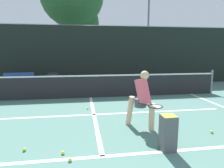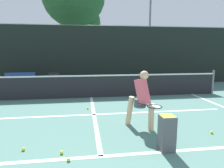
{
  "view_description": "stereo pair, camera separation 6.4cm",
  "coord_description": "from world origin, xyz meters",
  "px_view_note": "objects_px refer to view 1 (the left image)",
  "views": [
    {
      "loc": [
        -0.34,
        -0.32,
        1.94
      ],
      "look_at": [
        0.55,
        5.51,
        0.95
      ],
      "focal_mm": 32.0,
      "sensor_mm": 36.0,
      "label": 1
    },
    {
      "loc": [
        -0.27,
        -0.33,
        1.94
      ],
      "look_at": [
        0.55,
        5.51,
        0.95
      ],
      "focal_mm": 32.0,
      "sensor_mm": 36.0,
      "label": 2
    }
  ],
  "objects_px": {
    "trash_bin": "(53,81)",
    "parked_car": "(28,70)",
    "courtside_bench": "(19,81)",
    "ball_hopper": "(168,132)",
    "player_practicing": "(142,97)"
  },
  "relations": [
    {
      "from": "trash_bin",
      "to": "courtside_bench",
      "type": "bearing_deg",
      "value": 169.81
    },
    {
      "from": "trash_bin",
      "to": "player_practicing",
      "type": "bearing_deg",
      "value": -61.71
    },
    {
      "from": "courtside_bench",
      "to": "parked_car",
      "type": "bearing_deg",
      "value": 92.21
    },
    {
      "from": "trash_bin",
      "to": "parked_car",
      "type": "xyz_separation_m",
      "value": [
        -2.25,
        4.49,
        0.18
      ]
    },
    {
      "from": "parked_car",
      "to": "player_practicing",
      "type": "bearing_deg",
      "value": -62.49
    },
    {
      "from": "trash_bin",
      "to": "parked_car",
      "type": "distance_m",
      "value": 5.03
    },
    {
      "from": "player_practicing",
      "to": "courtside_bench",
      "type": "height_order",
      "value": "player_practicing"
    },
    {
      "from": "player_practicing",
      "to": "trash_bin",
      "type": "distance_m",
      "value": 6.11
    },
    {
      "from": "courtside_bench",
      "to": "ball_hopper",
      "type": "bearing_deg",
      "value": -61.0
    },
    {
      "from": "player_practicing",
      "to": "parked_car",
      "type": "relative_size",
      "value": 0.32
    },
    {
      "from": "ball_hopper",
      "to": "courtside_bench",
      "type": "height_order",
      "value": "courtside_bench"
    },
    {
      "from": "ball_hopper",
      "to": "trash_bin",
      "type": "xyz_separation_m",
      "value": [
        -3.06,
        6.56,
        0.07
      ]
    },
    {
      "from": "player_practicing",
      "to": "courtside_bench",
      "type": "bearing_deg",
      "value": 174.27
    },
    {
      "from": "player_practicing",
      "to": "parked_car",
      "type": "xyz_separation_m",
      "value": [
        -5.14,
        9.87,
        -0.17
      ]
    },
    {
      "from": "player_practicing",
      "to": "parked_car",
      "type": "distance_m",
      "value": 11.13
    }
  ]
}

